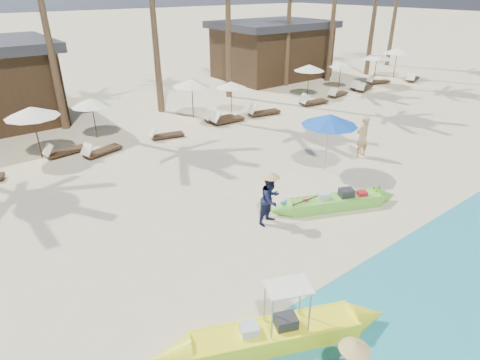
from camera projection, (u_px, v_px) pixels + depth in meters
ground at (305, 221)px, 12.96m from camera, size 240.00×240.00×0.00m
wet_sand_strip at (459, 310)px, 9.40m from camera, size 240.00×4.50×0.01m
green_canoe at (334, 202)px, 13.61m from camera, size 4.92×2.40×0.66m
yellow_canoe at (275, 334)px, 8.45m from camera, size 5.42×2.62×1.49m
tourist at (362, 137)px, 17.41m from camera, size 0.73×0.53×1.85m
vendor_green at (270, 199)px, 12.53m from camera, size 0.92×0.79×1.66m
blue_umbrella at (330, 120)px, 15.53m from camera, size 2.21×2.21×2.38m
resort_parasol_4 at (32, 112)px, 16.78m from camera, size 2.23×2.23×2.29m
lounger_4_right at (63, 151)px, 17.82m from camera, size 1.85×0.77×0.61m
resort_parasol_5 at (91, 102)px, 19.14m from camera, size 1.95×1.95×2.01m
lounger_5_left at (100, 151)px, 17.86m from camera, size 1.91×1.02×0.62m
resort_parasol_6 at (192, 83)px, 22.06m from camera, size 2.16×2.16×2.23m
lounger_6_left at (165, 135)px, 19.80m from camera, size 1.76×0.89×0.57m
lounger_6_right at (218, 117)px, 22.29m from camera, size 1.86×0.78×0.61m
resort_parasol_7 at (231, 85)px, 23.11m from camera, size 1.78×1.78×1.84m
lounger_7_left at (226, 119)px, 21.93m from camera, size 1.98×0.69×0.66m
lounger_7_right at (262, 112)px, 23.24m from camera, size 2.04×0.95×0.67m
resort_parasol_8 at (309, 68)px, 26.57m from camera, size 2.04×2.04×2.10m
lounger_8_left at (312, 101)px, 25.26m from camera, size 2.06×0.85×0.68m
resort_parasol_9 at (341, 64)px, 28.91m from camera, size 1.79×1.79×1.84m
lounger_9_left at (337, 94)px, 27.15m from camera, size 1.84×0.83×0.60m
lounger_9_right at (364, 88)px, 28.58m from camera, size 1.83×1.03×0.60m
resort_parasol_10 at (377, 56)px, 29.60m from camera, size 2.27×2.27×2.34m
lounger_10_left at (361, 87)px, 28.91m from camera, size 1.94×0.65×0.65m
lounger_10_right at (377, 81)px, 30.59m from camera, size 1.97×1.06×0.64m
resort_parasol_11 at (398, 51)px, 31.91m from camera, size 2.27×2.27×2.34m
lounger_11_left at (413, 79)px, 31.42m from camera, size 2.00×1.13×0.65m
pavilion_east at (272, 49)px, 32.11m from camera, size 8.80×6.60×4.30m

